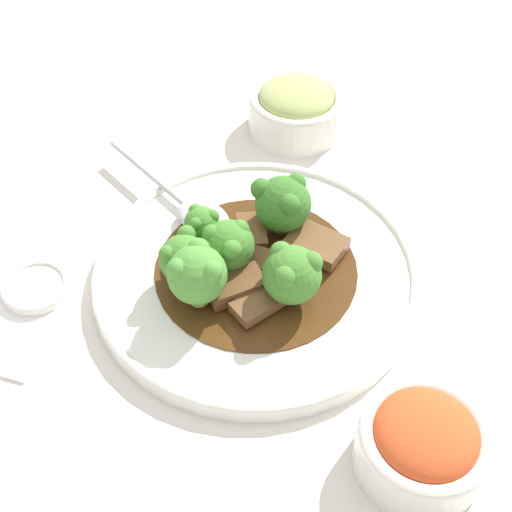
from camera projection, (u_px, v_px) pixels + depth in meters
name	position (u px, v px, depth m)	size (l,w,h in m)	color
ground_plane	(256.00, 279.00, 0.69)	(4.00, 4.00, 0.00)	silver
main_plate	(256.00, 273.00, 0.69)	(0.31, 0.31, 0.02)	white
beef_strip_0	(252.00, 231.00, 0.71)	(0.05, 0.04, 0.01)	brown
beef_strip_1	(235.00, 286.00, 0.65)	(0.05, 0.06, 0.02)	brown
beef_strip_2	(258.00, 304.00, 0.64)	(0.05, 0.05, 0.01)	brown
beef_strip_3	(316.00, 244.00, 0.69)	(0.06, 0.07, 0.01)	brown
beef_strip_4	(273.00, 264.00, 0.68)	(0.04, 0.07, 0.01)	brown
broccoli_floret_0	(184.00, 258.00, 0.65)	(0.05, 0.05, 0.05)	#7FA84C
broccoli_floret_1	(202.00, 223.00, 0.68)	(0.03, 0.03, 0.04)	#8EB756
broccoli_floret_2	(283.00, 203.00, 0.69)	(0.06, 0.06, 0.06)	#7FA84C
broccoli_floret_3	(197.00, 274.00, 0.62)	(0.05, 0.05, 0.06)	#7FA84C
broccoli_floret_4	(292.00, 274.00, 0.63)	(0.05, 0.05, 0.06)	#7FA84C
broccoli_floret_5	(228.00, 247.00, 0.66)	(0.05, 0.05, 0.05)	#7FA84C
serving_spoon	(195.00, 211.00, 0.72)	(0.15, 0.16, 0.01)	#B7B7BC
side_bowl_kimchi	(423.00, 444.00, 0.54)	(0.10, 0.10, 0.06)	white
side_bowl_appetizer	(296.00, 107.00, 0.83)	(0.11, 0.11, 0.06)	white
sauce_dish	(36.00, 288.00, 0.68)	(0.06, 0.06, 0.01)	white
paper_napkin	(17.00, 325.00, 0.65)	(0.12, 0.09, 0.01)	white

